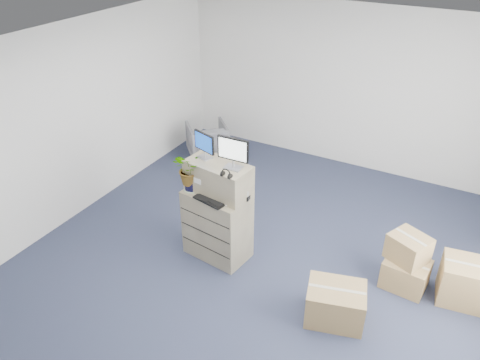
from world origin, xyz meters
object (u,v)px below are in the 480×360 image
object	(u,v)px
monitor_left	(204,144)
potted_plant	(191,173)
filing_cabinet_lower	(217,225)
office_chair	(207,139)
monitor_right	(233,152)
keyboard	(210,200)
water_bottle	(224,187)

from	to	relation	value
monitor_left	potted_plant	xyz separation A→B (m)	(-0.11, -0.17, -0.36)
filing_cabinet_lower	office_chair	distance (m)	2.88
potted_plant	office_chair	size ratio (longest dim) A/B	0.75
monitor_right	monitor_left	bearing A→B (deg)	170.72
keyboard	office_chair	size ratio (longest dim) A/B	0.61
monitor_right	water_bottle	size ratio (longest dim) A/B	1.74
filing_cabinet_lower	potted_plant	size ratio (longest dim) A/B	1.80
filing_cabinet_lower	monitor_left	bearing A→B (deg)	162.67
monitor_left	water_bottle	distance (m)	0.58
water_bottle	office_chair	size ratio (longest dim) A/B	0.33
monitor_right	keyboard	distance (m)	0.69
filing_cabinet_lower	keyboard	bearing A→B (deg)	-76.71
monitor_left	monitor_right	distance (m)	0.45
water_bottle	office_chair	world-z (taller)	water_bottle
monitor_right	water_bottle	distance (m)	0.53
monitor_right	office_chair	xyz separation A→B (m)	(-1.87, 2.32, -1.24)
filing_cabinet_lower	potted_plant	world-z (taller)	potted_plant
filing_cabinet_lower	monitor_left	world-z (taller)	monitor_left
monitor_left	potted_plant	distance (m)	0.41
potted_plant	office_chair	bearing A→B (deg)	118.59
filing_cabinet_lower	monitor_right	world-z (taller)	monitor_right
monitor_left	water_bottle	bearing A→B (deg)	4.39
keyboard	water_bottle	world-z (taller)	water_bottle
monitor_right	office_chair	bearing A→B (deg)	127.42
filing_cabinet_lower	water_bottle	bearing A→B (deg)	24.55
monitor_right	keyboard	xyz separation A→B (m)	(-0.20, -0.22, -0.62)
potted_plant	water_bottle	bearing A→B (deg)	13.29
keyboard	water_bottle	size ratio (longest dim) A/B	1.85
monitor_left	water_bottle	world-z (taller)	monitor_left
monitor_right	office_chair	distance (m)	3.23
monitor_left	monitor_right	size ratio (longest dim) A/B	0.84
monitor_left	keyboard	xyz separation A→B (m)	(0.24, -0.28, -0.59)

